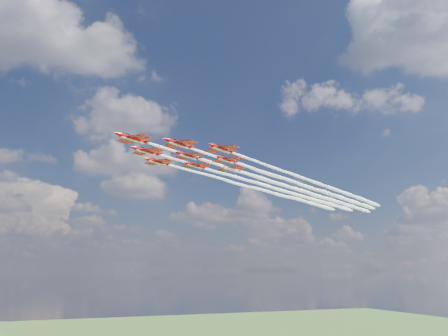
# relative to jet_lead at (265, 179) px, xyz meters

# --- Properties ---
(jet_lead) EXTENTS (115.67, 73.51, 2.77)m
(jet_lead) POSITION_rel_jet_lead_xyz_m (0.00, 0.00, 0.00)
(jet_lead) COLOR red
(jet_row2_port) EXTENTS (115.67, 73.51, 2.77)m
(jet_row2_port) POSITION_rel_jet_lead_xyz_m (12.18, 0.30, 0.00)
(jet_row2_port) COLOR red
(jet_row2_starb) EXTENTS (115.67, 73.51, 2.77)m
(jet_row2_starb) POSITION_rel_jet_lead_xyz_m (5.66, 10.78, 0.00)
(jet_row2_starb) COLOR red
(jet_row3_port) EXTENTS (115.67, 73.51, 2.77)m
(jet_row3_port) POSITION_rel_jet_lead_xyz_m (24.35, 0.60, 0.00)
(jet_row3_port) COLOR red
(jet_row3_centre) EXTENTS (115.67, 73.51, 2.77)m
(jet_row3_centre) POSITION_rel_jet_lead_xyz_m (17.84, 11.08, 0.00)
(jet_row3_centre) COLOR red
(jet_row3_starb) EXTENTS (115.67, 73.51, 2.77)m
(jet_row3_starb) POSITION_rel_jet_lead_xyz_m (11.33, 21.57, 0.00)
(jet_row3_starb) COLOR red
(jet_row4_port) EXTENTS (115.67, 73.51, 2.77)m
(jet_row4_port) POSITION_rel_jet_lead_xyz_m (30.02, 11.38, 0.00)
(jet_row4_port) COLOR red
(jet_row4_starb) EXTENTS (115.67, 73.51, 2.77)m
(jet_row4_starb) POSITION_rel_jet_lead_xyz_m (23.50, 21.87, 0.00)
(jet_row4_starb) COLOR red
(jet_tail) EXTENTS (115.67, 73.51, 2.77)m
(jet_tail) POSITION_rel_jet_lead_xyz_m (35.68, 22.17, 0.00)
(jet_tail) COLOR red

